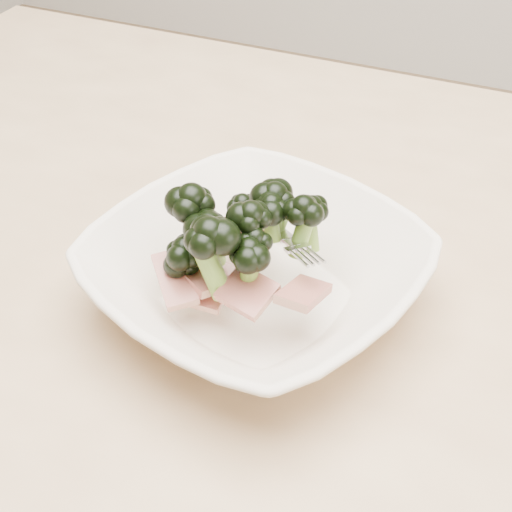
% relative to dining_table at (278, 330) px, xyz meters
% --- Properties ---
extents(dining_table, '(1.20, 0.80, 0.75)m').
position_rel_dining_table_xyz_m(dining_table, '(0.00, 0.00, 0.00)').
color(dining_table, tan).
rests_on(dining_table, ground).
extents(broccoli_dish, '(0.32, 0.32, 0.12)m').
position_rel_dining_table_xyz_m(broccoli_dish, '(0.00, -0.07, 0.14)').
color(broccoli_dish, '#F0E0CB').
rests_on(broccoli_dish, dining_table).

